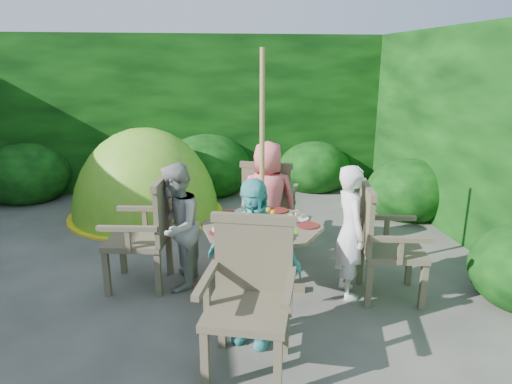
{
  "coord_description": "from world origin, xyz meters",
  "views": [
    {
      "loc": [
        0.43,
        -3.94,
        2.09
      ],
      "look_at": [
        1.01,
        0.33,
        0.85
      ],
      "focal_mm": 32.0,
      "sensor_mm": 36.0,
      "label": 1
    }
  ],
  "objects": [
    {
      "name": "ground",
      "position": [
        0.0,
        0.0,
        0.0
      ],
      "size": [
        60.0,
        60.0,
        0.0
      ],
      "primitive_type": "plane",
      "color": "#423F3B",
      "rests_on": "ground"
    },
    {
      "name": "hedge_enclosure",
      "position": [
        0.0,
        1.33,
        1.25
      ],
      "size": [
        9.0,
        9.0,
        2.5
      ],
      "color": "black",
      "rests_on": "ground"
    },
    {
      "name": "patio_table",
      "position": [
        1.01,
        -0.07,
        0.55
      ],
      "size": [
        1.36,
        1.36,
        0.79
      ],
      "rotation": [
        0.0,
        0.0,
        -0.23
      ],
      "color": "#473F2E",
      "rests_on": "ground"
    },
    {
      "name": "parasol_pole",
      "position": [
        1.01,
        -0.07,
        1.1
      ],
      "size": [
        0.05,
        0.05,
        2.2
      ],
      "primitive_type": "cylinder",
      "rotation": [
        0.0,
        0.0,
        -0.23
      ],
      "color": "olive",
      "rests_on": "ground"
    },
    {
      "name": "garden_chair_right",
      "position": [
        2.07,
        -0.32,
        0.54
      ],
      "size": [
        0.64,
        0.69,
        1.0
      ],
      "rotation": [
        0.0,
        0.0,
        1.37
      ],
      "color": "#473F2E",
      "rests_on": "ground"
    },
    {
      "name": "garden_chair_left",
      "position": [
        -0.05,
        0.19,
        0.55
      ],
      "size": [
        0.64,
        0.7,
        1.03
      ],
      "rotation": [
        0.0,
        0.0,
        -1.74
      ],
      "color": "#473F2E",
      "rests_on": "ground"
    },
    {
      "name": "garden_chair_back",
      "position": [
        1.24,
        1.0,
        0.53
      ],
      "size": [
        0.74,
        0.69,
        0.99
      ],
      "rotation": [
        0.0,
        0.0,
        2.78
      ],
      "color": "#473F2E",
      "rests_on": "ground"
    },
    {
      "name": "garden_chair_front",
      "position": [
        0.76,
        -1.13,
        0.55
      ],
      "size": [
        0.74,
        0.7,
        1.02
      ],
      "rotation": [
        0.0,
        0.0,
        -0.29
      ],
      "color": "#473F2E",
      "rests_on": "ground"
    },
    {
      "name": "child_right",
      "position": [
        1.79,
        -0.25,
        0.61
      ],
      "size": [
        0.3,
        0.45,
        1.23
      ],
      "primitive_type": "imported",
      "rotation": [
        0.0,
        0.0,
        1.56
      ],
      "color": "white",
      "rests_on": "ground"
    },
    {
      "name": "child_left",
      "position": [
        0.23,
        0.11,
        0.6
      ],
      "size": [
        0.56,
        0.66,
        1.21
      ],
      "primitive_type": "imported",
      "rotation": [
        0.0,
        0.0,
        -1.76
      ],
      "color": "#A2A49E",
      "rests_on": "ground"
    },
    {
      "name": "child_back",
      "position": [
        1.19,
        0.71,
        0.64
      ],
      "size": [
        0.66,
        0.45,
        1.29
      ],
      "primitive_type": "imported",
      "rotation": [
        0.0,
        0.0,
        3.07
      ],
      "color": "#FF6973",
      "rests_on": "ground"
    },
    {
      "name": "child_front",
      "position": [
        0.82,
        -0.85,
        0.65
      ],
      "size": [
        0.81,
        0.68,
        1.3
      ],
      "primitive_type": "imported",
      "rotation": [
        0.0,
        0.0,
        -0.57
      ],
      "color": "#53C3C0",
      "rests_on": "ground"
    },
    {
      "name": "dome_tent",
      "position": [
        -0.28,
        2.34,
        0.0
      ],
      "size": [
        2.14,
        2.14,
        2.45
      ],
      "rotation": [
        0.0,
        0.0,
        -0.02
      ],
      "color": "#62B222",
      "rests_on": "ground"
    }
  ]
}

